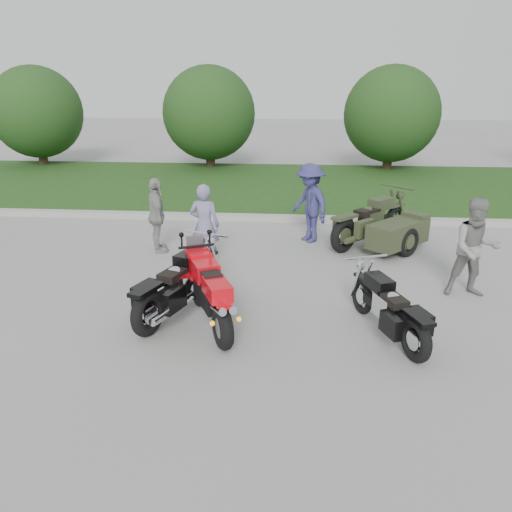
# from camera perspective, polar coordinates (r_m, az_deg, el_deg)

# --- Properties ---
(ground) EXTENTS (80.00, 80.00, 0.00)m
(ground) POSITION_cam_1_polar(r_m,az_deg,el_deg) (7.38, 0.34, -8.65)
(ground) COLOR #979792
(ground) RESTS_ON ground
(curb) EXTENTS (60.00, 0.30, 0.15)m
(curb) POSITION_cam_1_polar(r_m,az_deg,el_deg) (12.94, 2.39, 4.33)
(curb) COLOR #A2A098
(curb) RESTS_ON ground
(grass_strip) EXTENTS (60.00, 8.00, 0.14)m
(grass_strip) POSITION_cam_1_polar(r_m,az_deg,el_deg) (16.98, 3.01, 8.02)
(grass_strip) COLOR #31531C
(grass_strip) RESTS_ON ground
(tree_far_left) EXTENTS (3.60, 3.60, 4.00)m
(tree_far_left) POSITION_cam_1_polar(r_m,az_deg,el_deg) (22.60, -23.77, 14.80)
(tree_far_left) COLOR #3F2B1C
(tree_far_left) RESTS_ON ground
(tree_mid_left) EXTENTS (3.60, 3.60, 4.00)m
(tree_mid_left) POSITION_cam_1_polar(r_m,az_deg,el_deg) (20.32, -5.38, 15.93)
(tree_mid_left) COLOR #3F2B1C
(tree_mid_left) RESTS_ON ground
(tree_mid_right) EXTENTS (3.60, 3.60, 4.00)m
(tree_mid_right) POSITION_cam_1_polar(r_m,az_deg,el_deg) (20.32, 15.22, 15.36)
(tree_mid_right) COLOR #3F2B1C
(tree_mid_right) RESTS_ON ground
(sportbike_red) EXTENTS (1.02, 1.96, 0.99)m
(sportbike_red) POSITION_cam_1_polar(r_m,az_deg,el_deg) (7.32, -5.38, -3.92)
(sportbike_red) COLOR black
(sportbike_red) RESTS_ON ground
(cruiser_left) EXTENTS (0.96, 2.26, 0.91)m
(cruiser_left) POSITION_cam_1_polar(r_m,az_deg,el_deg) (7.80, -9.00, -3.52)
(cruiser_left) COLOR black
(cruiser_left) RESTS_ON ground
(cruiser_right) EXTENTS (0.90, 1.97, 0.80)m
(cruiser_right) POSITION_cam_1_polar(r_m,az_deg,el_deg) (7.30, 15.13, -6.13)
(cruiser_right) COLOR black
(cruiser_right) RESTS_ON ground
(cruiser_sidecar) EXTENTS (2.17, 2.31, 0.99)m
(cruiser_sidecar) POSITION_cam_1_polar(r_m,az_deg,el_deg) (10.99, 14.53, 3.00)
(cruiser_sidecar) COLOR black
(cruiser_sidecar) RESTS_ON ground
(person_stripe) EXTENTS (0.63, 0.45, 1.62)m
(person_stripe) POSITION_cam_1_polar(r_m,az_deg,el_deg) (9.72, -5.90, 3.52)
(person_stripe) COLOR slate
(person_stripe) RESTS_ON ground
(person_grey) EXTENTS (0.82, 0.64, 1.68)m
(person_grey) POSITION_cam_1_polar(r_m,az_deg,el_deg) (9.01, 23.79, 0.80)
(person_grey) COLOR gray
(person_grey) RESTS_ON ground
(person_denim) EXTENTS (1.18, 1.30, 1.76)m
(person_denim) POSITION_cam_1_polar(r_m,az_deg,el_deg) (11.19, 6.17, 6.02)
(person_denim) COLOR navy
(person_denim) RESTS_ON ground
(person_back) EXTENTS (0.73, 1.00, 1.58)m
(person_back) POSITION_cam_1_polar(r_m,az_deg,el_deg) (10.64, -11.26, 4.55)
(person_back) COLOR #999993
(person_back) RESTS_ON ground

